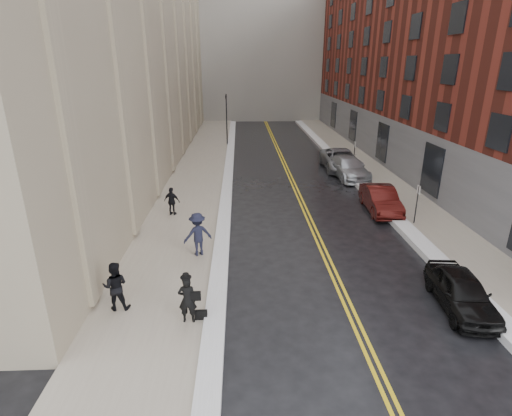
{
  "coord_description": "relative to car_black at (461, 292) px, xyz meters",
  "views": [
    {
      "loc": [
        -1.29,
        -11.26,
        8.19
      ],
      "look_at": [
        -0.56,
        6.7,
        1.6
      ],
      "focal_mm": 28.0,
      "sensor_mm": 36.0,
      "label": 1
    }
  ],
  "objects": [
    {
      "name": "car_black",
      "position": [
        0.0,
        0.0,
        0.0
      ],
      "size": [
        1.91,
        3.97,
        1.31
      ],
      "primitive_type": "imported",
      "rotation": [
        0.0,
        0.0,
        -0.1
      ],
      "color": "black",
      "rests_on": "ground"
    },
    {
      "name": "building_right",
      "position": [
        11.12,
        22.5,
        8.35
      ],
      "size": [
        14.0,
        50.0,
        18.0
      ],
      "primitive_type": "cube",
      "color": "maroon",
      "rests_on": "ground"
    },
    {
      "name": "snow_ridge_right",
      "position": [
        0.77,
        15.5,
        -0.5
      ],
      "size": [
        0.85,
        60.8,
        0.3
      ],
      "primitive_type": "cube",
      "color": "white",
      "rests_on": "ground"
    },
    {
      "name": "snow_ridge_left",
      "position": [
        -8.58,
        15.5,
        -0.52
      ],
      "size": [
        0.7,
        60.8,
        0.26
      ],
      "primitive_type": "cube",
      "color": "white",
      "rests_on": "ground"
    },
    {
      "name": "parking_sign_far",
      "position": [
        1.52,
        19.5,
        0.7
      ],
      "size": [
        0.06,
        0.35,
        2.23
      ],
      "color": "black",
      "rests_on": "ground"
    },
    {
      "name": "sidewalk_right",
      "position": [
        2.62,
        15.5,
        -0.58
      ],
      "size": [
        3.0,
        64.0,
        0.15
      ],
      "primitive_type": "cube",
      "color": "gray",
      "rests_on": "ground"
    },
    {
      "name": "sidewalk_left",
      "position": [
        -10.88,
        15.5,
        -0.58
      ],
      "size": [
        4.0,
        64.0,
        0.15
      ],
      "primitive_type": "cube",
      "color": "gray",
      "rests_on": "ground"
    },
    {
      "name": "pedestrian_c",
      "position": [
        -11.47,
        9.28,
        0.29
      ],
      "size": [
        1.0,
        0.64,
        1.58
      ],
      "primitive_type": "imported",
      "rotation": [
        0.0,
        0.0,
        2.84
      ],
      "color": "black",
      "rests_on": "sidewalk_left"
    },
    {
      "name": "pedestrian_main",
      "position": [
        -9.43,
        -0.6,
        0.32
      ],
      "size": [
        0.6,
        0.4,
        1.64
      ],
      "primitive_type": "imported",
      "rotation": [
        0.0,
        0.0,
        3.13
      ],
      "color": "black",
      "rests_on": "sidewalk_left"
    },
    {
      "name": "car_silver_far",
      "position": [
        0.42,
        19.33,
        0.15
      ],
      "size": [
        2.77,
        5.83,
        1.61
      ],
      "primitive_type": "imported",
      "rotation": [
        0.0,
        0.0,
        -0.02
      ],
      "color": "gray",
      "rests_on": "ground"
    },
    {
      "name": "ground",
      "position": [
        -6.38,
        -0.5,
        -0.65
      ],
      "size": [
        160.0,
        160.0,
        0.0
      ],
      "primitive_type": "plane",
      "color": "black",
      "rests_on": "ground"
    },
    {
      "name": "car_silver_near",
      "position": [
        0.42,
        17.03,
        0.11
      ],
      "size": [
        2.67,
        5.43,
        1.52
      ],
      "primitive_type": "imported",
      "rotation": [
        0.0,
        0.0,
        0.11
      ],
      "color": "#A5A8AC",
      "rests_on": "ground"
    },
    {
      "name": "lane_stripe_a",
      "position": [
        -4.0,
        15.5,
        -0.65
      ],
      "size": [
        0.12,
        64.0,
        0.01
      ],
      "primitive_type": "cube",
      "color": "gold",
      "rests_on": "ground"
    },
    {
      "name": "pedestrian_a",
      "position": [
        -11.97,
        0.24,
        0.37
      ],
      "size": [
        0.89,
        0.72,
        1.76
      ],
      "primitive_type": "imported",
      "rotation": [
        0.0,
        0.0,
        3.21
      ],
      "color": "black",
      "rests_on": "sidewalk_left"
    },
    {
      "name": "traffic_signal",
      "position": [
        -8.98,
        29.5,
        2.43
      ],
      "size": [
        0.18,
        0.15,
        5.2
      ],
      "color": "black",
      "rests_on": "ground"
    },
    {
      "name": "parking_sign_near",
      "position": [
        1.52,
        7.5,
        0.7
      ],
      "size": [
        0.06,
        0.35,
        2.23
      ],
      "color": "black",
      "rests_on": "ground"
    },
    {
      "name": "car_maroon",
      "position": [
        0.42,
        9.73,
        0.07
      ],
      "size": [
        1.77,
        4.49,
        1.45
      ],
      "primitive_type": "imported",
      "rotation": [
        0.0,
        0.0,
        -0.05
      ],
      "color": "#400D0B",
      "rests_on": "ground"
    },
    {
      "name": "lane_stripe_b",
      "position": [
        -3.76,
        15.5,
        -0.65
      ],
      "size": [
        0.12,
        64.0,
        0.01
      ],
      "primitive_type": "cube",
      "color": "gold",
      "rests_on": "ground"
    },
    {
      "name": "pedestrian_b",
      "position": [
        -9.56,
        4.28,
        0.47
      ],
      "size": [
        1.44,
        1.15,
        1.95
      ],
      "primitive_type": "imported",
      "rotation": [
        0.0,
        0.0,
        3.53
      ],
      "color": "black",
      "rests_on": "sidewalk_left"
    }
  ]
}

